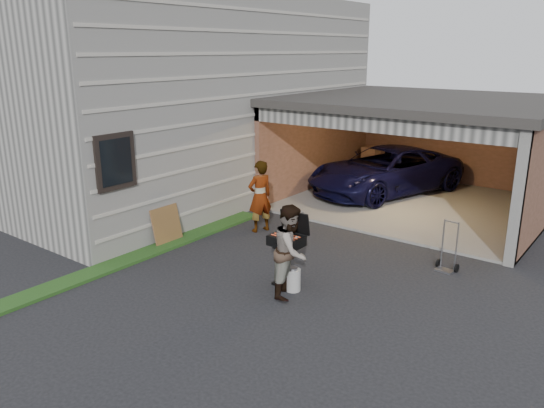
{
  "coord_description": "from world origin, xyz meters",
  "views": [
    {
      "loc": [
        6.04,
        -6.96,
        4.1
      ],
      "look_at": [
        -0.05,
        1.03,
        1.15
      ],
      "focal_mm": 35.0,
      "sensor_mm": 36.0,
      "label": 1
    }
  ],
  "objects": [
    {
      "name": "groundcover_strip",
      "position": [
        -2.25,
        -1.0,
        0.03
      ],
      "size": [
        0.5,
        8.0,
        0.06
      ],
      "primitive_type": "cube",
      "color": "#193814",
      "rests_on": "ground"
    },
    {
      "name": "house",
      "position": [
        -6.0,
        4.0,
        2.75
      ],
      "size": [
        7.0,
        11.0,
        5.5
      ],
      "primitive_type": "cube",
      "color": "#474744",
      "rests_on": "ground"
    },
    {
      "name": "minivan",
      "position": [
        -0.41,
        6.9,
        0.66
      ],
      "size": [
        3.59,
        5.23,
        1.33
      ],
      "primitive_type": "imported",
      "rotation": [
        0.0,
        0.0,
        -0.32
      ],
      "color": "black",
      "rests_on": "ground"
    },
    {
      "name": "woman",
      "position": [
        -1.29,
        2.2,
        0.84
      ],
      "size": [
        0.58,
        0.71,
        1.68
      ],
      "primitive_type": "imported",
      "rotation": [
        0.0,
        0.0,
        -1.91
      ],
      "color": "silver",
      "rests_on": "ground"
    },
    {
      "name": "man",
      "position": [
        1.22,
        -0.09,
        0.81
      ],
      "size": [
        0.81,
        0.93,
        1.62
      ],
      "primitive_type": "imported",
      "rotation": [
        0.0,
        0.0,
        1.85
      ],
      "color": "#3F2718",
      "rests_on": "ground"
    },
    {
      "name": "garage",
      "position": [
        0.76,
        6.79,
        1.87
      ],
      "size": [
        6.8,
        6.3,
        2.9
      ],
      "color": "#605E59",
      "rests_on": "ground"
    },
    {
      "name": "propane_tank",
      "position": [
        1.15,
        0.06,
        0.2
      ],
      "size": [
        0.27,
        0.27,
        0.4
      ],
      "primitive_type": "cylinder",
      "rotation": [
        0.0,
        0.0,
        0.04
      ],
      "color": "#B9B8B4",
      "rests_on": "ground"
    },
    {
      "name": "plywood_panel",
      "position": [
        -2.4,
        0.33,
        0.41
      ],
      "size": [
        0.21,
        0.74,
        0.82
      ],
      "primitive_type": "cube",
      "rotation": [
        0.0,
        -0.21,
        0.0
      ],
      "color": "brown",
      "rests_on": "ground"
    },
    {
      "name": "bbq_grill",
      "position": [
        0.9,
        0.23,
        0.79
      ],
      "size": [
        0.59,
        0.52,
        1.32
      ],
      "color": "black",
      "rests_on": "ground"
    },
    {
      "name": "ground",
      "position": [
        0.0,
        0.0,
        0.0
      ],
      "size": [
        80.0,
        80.0,
        0.0
      ],
      "primitive_type": "plane",
      "color": "black",
      "rests_on": "ground"
    },
    {
      "name": "hand_truck",
      "position": [
        2.99,
        2.57,
        0.19
      ],
      "size": [
        0.42,
        0.33,
        1.0
      ],
      "rotation": [
        0.0,
        0.0,
        -0.1
      ],
      "color": "gray",
      "rests_on": "ground"
    }
  ]
}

